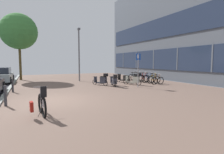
# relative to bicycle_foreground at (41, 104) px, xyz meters

# --- Properties ---
(ground) EXTENTS (21.00, 40.00, 0.13)m
(ground) POSITION_rel_bicycle_foreground_xyz_m (2.13, 2.40, -0.43)
(ground) COLOR black
(office_building) EXTENTS (6.68, 32.00, 11.81)m
(office_building) POSITION_rel_bicycle_foreground_xyz_m (16.18, 4.40, 5.49)
(office_building) COLOR #565D68
(office_building) RESTS_ON ground
(bicycle_foreground) EXTENTS (0.64, 1.48, 1.14)m
(bicycle_foreground) POSITION_rel_bicycle_foreground_xyz_m (0.00, 0.00, 0.00)
(bicycle_foreground) COLOR black
(bicycle_foreground) RESTS_ON ground
(bicycle_rack_00) EXTENTS (1.31, 0.48, 0.94)m
(bicycle_rack_00) POSITION_rel_bicycle_foreground_xyz_m (9.78, 5.42, -0.08)
(bicycle_rack_00) COLOR black
(bicycle_rack_00) RESTS_ON ground
(bicycle_rack_01) EXTENTS (1.31, 0.47, 0.98)m
(bicycle_rack_01) POSITION_rel_bicycle_foreground_xyz_m (9.90, 6.10, -0.06)
(bicycle_rack_01) COLOR black
(bicycle_rack_01) RESTS_ON ground
(bicycle_rack_02) EXTENTS (1.39, 0.49, 1.01)m
(bicycle_rack_02) POSITION_rel_bicycle_foreground_xyz_m (9.87, 6.78, -0.05)
(bicycle_rack_02) COLOR black
(bicycle_rack_02) RESTS_ON ground
(bicycle_rack_03) EXTENTS (1.41, 0.48, 1.00)m
(bicycle_rack_03) POSITION_rel_bicycle_foreground_xyz_m (9.81, 7.46, -0.06)
(bicycle_rack_03) COLOR black
(bicycle_rack_03) RESTS_ON ground
(bicycle_rack_04) EXTENTS (1.34, 0.48, 0.97)m
(bicycle_rack_04) POSITION_rel_bicycle_foreground_xyz_m (9.66, 8.13, -0.07)
(bicycle_rack_04) COLOR black
(bicycle_rack_04) RESTS_ON ground
(bicycle_rack_05) EXTENTS (1.42, 0.48, 1.01)m
(bicycle_rack_05) POSITION_rel_bicycle_foreground_xyz_m (9.85, 8.81, -0.06)
(bicycle_rack_05) COLOR black
(bicycle_rack_05) RESTS_ON ground
(bicycle_rack_06) EXTENTS (1.29, 0.48, 0.93)m
(bicycle_rack_06) POSITION_rel_bicycle_foreground_xyz_m (9.88, 9.49, -0.08)
(bicycle_rack_06) COLOR black
(bicycle_rack_06) RESTS_ON ground
(scooter_near) EXTENTS (0.69, 1.64, 1.00)m
(scooter_near) POSITION_rel_bicycle_foreground_xyz_m (5.76, 5.82, 0.04)
(scooter_near) COLOR black
(scooter_near) RESTS_ON ground
(scooter_mid) EXTENTS (1.04, 1.53, 1.04)m
(scooter_mid) POSITION_rel_bicycle_foreground_xyz_m (7.75, 5.92, 0.06)
(scooter_mid) COLOR black
(scooter_mid) RESTS_ON ground
(scooter_far) EXTENTS (0.98, 1.52, 1.03)m
(scooter_far) POSITION_rel_bicycle_foreground_xyz_m (5.14, 6.85, 0.05)
(scooter_far) COLOR black
(scooter_far) RESTS_ON ground
(scooter_extra) EXTENTS (0.71, 1.85, 0.82)m
(scooter_extra) POSITION_rel_bicycle_foreground_xyz_m (7.73, 7.66, -0.02)
(scooter_extra) COLOR black
(scooter_extra) RESTS_ON ground
(parked_car_far) EXTENTS (1.95, 4.29, 1.43)m
(parked_car_far) POSITION_rel_bicycle_foreground_xyz_m (-2.79, 12.76, 0.27)
(parked_car_far) COLOR #9FA9A8
(parked_car_far) RESTS_ON ground
(parking_sign) EXTENTS (0.40, 0.07, 2.59)m
(parking_sign) POSITION_rel_bicycle_foreground_xyz_m (7.23, 4.62, 1.19)
(parking_sign) COLOR gray
(parking_sign) RESTS_ON ground
(lamp_post) EXTENTS (0.20, 0.52, 5.31)m
(lamp_post) POSITION_rel_bicycle_foreground_xyz_m (4.28, 10.88, 2.56)
(lamp_post) COLOR slate
(lamp_post) RESTS_ON ground
(street_tree) EXTENTS (3.78, 3.78, 7.07)m
(street_tree) POSITION_rel_bicycle_foreground_xyz_m (-1.18, 14.73, 4.75)
(street_tree) COLOR brown
(street_tree) RESTS_ON ground
(bollard_near) EXTENTS (0.12, 0.12, 0.90)m
(bollard_near) POSITION_rel_bicycle_foreground_xyz_m (-1.34, 2.11, 0.04)
(bollard_near) COLOR #38383D
(bollard_near) RESTS_ON ground
(bollard_far) EXTENTS (0.12, 0.12, 0.86)m
(bollard_far) POSITION_rel_bicycle_foreground_xyz_m (-1.34, 6.07, 0.02)
(bollard_far) COLOR #38383D
(bollard_far) RESTS_ON ground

